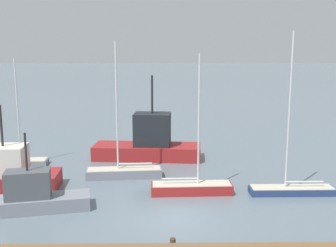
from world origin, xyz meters
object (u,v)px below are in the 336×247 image
Objects in this scene: sailboat_3 at (16,161)px; fishing_boat_1 at (32,196)px; fishing_boat_0 at (149,143)px; sailboat_2 at (292,186)px; fishing_boat_2 at (1,174)px; sailboat_0 at (124,171)px; sailboat_1 at (192,186)px.

sailboat_3 is 9.81m from fishing_boat_1.
fishing_boat_0 is 12.28m from fishing_boat_1.
sailboat_2 is 17.97m from fishing_boat_2.
fishing_boat_2 is (-7.46, -2.28, 0.50)m from sailboat_0.
sailboat_3 reaches higher than fishing_boat_2.
sailboat_1 is 9.19m from fishing_boat_1.
fishing_boat_2 is (-3.06, 3.48, 0.15)m from fishing_boat_1.
fishing_boat_2 reaches higher than fishing_boat_1.
sailboat_1 is at bearing -30.04° from sailboat_3.
fishing_boat_1 is at bearing -69.24° from sailboat_3.
fishing_boat_1 is at bearing -114.20° from fishing_boat_0.
sailboat_1 is 6.07m from sailboat_2.
fishing_boat_1 is (4.10, -8.90, 0.45)m from sailboat_3.
fishing_boat_1 is at bearing 47.99° from sailboat_0.
sailboat_0 is at bearing -18.31° from sailboat_2.
sailboat_0 is 7.82m from fishing_boat_2.
sailboat_3 is at bearing 97.57° from fishing_boat_2.
sailboat_1 is 1.04× the size of sailboat_3.
sailboat_1 reaches higher than fishing_boat_2.
fishing_boat_0 is 1.18× the size of fishing_boat_2.
sailboat_2 is (6.06, -0.20, 0.04)m from sailboat_1.
fishing_boat_0 is (-8.91, 8.35, 0.78)m from sailboat_2.
sailboat_2 is at bearing 177.57° from fishing_boat_1.
fishing_boat_2 is (-17.93, 1.10, 0.50)m from sailboat_2.
sailboat_3 is at bearing -24.85° from sailboat_0.
fishing_boat_0 is (-2.84, 8.14, 0.82)m from sailboat_1.
sailboat_0 reaches higher than fishing_boat_2.
fishing_boat_0 is at bearing 6.32° from sailboat_3.
fishing_boat_1 is at bearing -165.58° from sailboat_1.
fishing_boat_2 is at bearing 173.73° from sailboat_1.
sailboat_2 reaches higher than fishing_boat_1.
sailboat_3 is at bearing -76.77° from fishing_boat_1.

